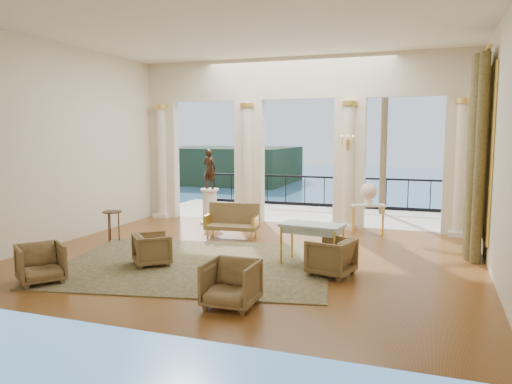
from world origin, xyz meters
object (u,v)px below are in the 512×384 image
at_px(armchair_c, 331,255).
at_px(side_table, 112,216).
at_px(pedestal, 210,207).
at_px(statue, 209,169).
at_px(armchair_b, 231,282).
at_px(armchair_d, 152,248).
at_px(armchair_a, 40,262).
at_px(console_table, 368,210).
at_px(settee, 233,221).
at_px(game_table, 312,228).

relative_size(armchair_c, side_table, 1.03).
height_order(pedestal, side_table, pedestal).
relative_size(statue, side_table, 1.52).
distance_m(armchair_b, armchair_d, 2.79).
height_order(armchair_a, side_table, armchair_a).
distance_m(statue, console_table, 4.39).
bearing_deg(pedestal, console_table, -0.54).
bearing_deg(console_table, armchair_b, -121.93).
relative_size(pedestal, side_table, 1.38).
distance_m(settee, console_table, 3.34).
xyz_separation_m(settee, game_table, (2.36, -1.77, 0.30)).
relative_size(armchair_d, game_table, 0.55).
bearing_deg(armchair_a, side_table, 50.40).
distance_m(game_table, statue, 4.95).
xyz_separation_m(armchair_c, settee, (-2.83, 2.34, 0.04)).
bearing_deg(pedestal, armchair_c, -42.85).
xyz_separation_m(game_table, pedestal, (-3.65, 3.25, -0.24)).
bearing_deg(armchair_b, settee, 112.10).
height_order(settee, pedestal, pedestal).
distance_m(armchair_a, game_table, 4.83).
xyz_separation_m(armchair_c, game_table, (-0.47, 0.57, 0.35)).
bearing_deg(armchair_b, statue, 117.61).
relative_size(armchair_a, statue, 0.67).
bearing_deg(settee, armchair_d, -106.50).
bearing_deg(settee, statue, 124.58).
bearing_deg(statue, armchair_d, 109.88).
xyz_separation_m(console_table, side_table, (-5.47, -2.76, -0.02)).
height_order(armchair_a, armchair_b, armchair_b).
xyz_separation_m(armchair_c, armchair_d, (-3.33, -0.47, -0.03)).
relative_size(armchair_c, game_table, 0.59).
relative_size(armchair_c, pedestal, 0.75).
height_order(armchair_d, settee, settee).
bearing_deg(pedestal, armchair_a, -93.70).
distance_m(armchair_c, settee, 3.68).
relative_size(statue, console_table, 1.27).
height_order(armchair_d, game_table, game_table).
bearing_deg(side_table, statue, 67.36).
bearing_deg(settee, game_table, -43.34).
xyz_separation_m(pedestal, side_table, (-1.17, -2.80, 0.14)).
bearing_deg(armchair_d, armchair_c, -123.70).
height_order(armchair_c, console_table, console_table).
height_order(armchair_a, armchair_d, armchair_a).
distance_m(pedestal, statue, 1.05).
relative_size(armchair_b, game_table, 0.61).
bearing_deg(armchair_c, console_table, -166.97).
distance_m(settee, side_table, 2.79).
distance_m(armchair_b, side_table, 5.25).
bearing_deg(armchair_a, game_table, -20.57).
distance_m(armchair_b, settee, 4.76).
xyz_separation_m(armchair_b, armchair_d, (-2.28, 1.60, -0.04)).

